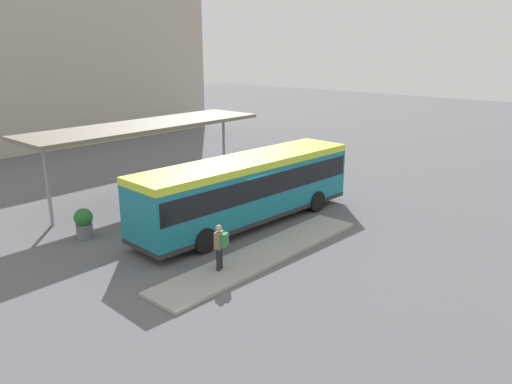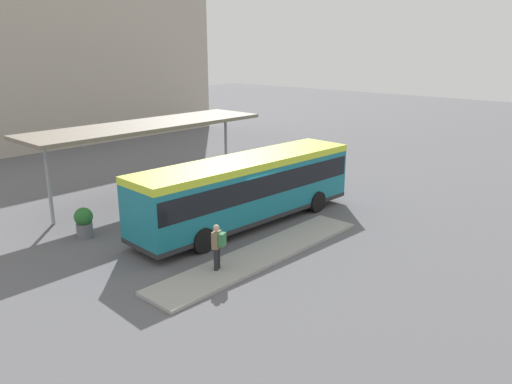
% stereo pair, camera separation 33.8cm
% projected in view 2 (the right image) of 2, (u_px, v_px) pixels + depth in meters
% --- Properties ---
extents(ground_plane, '(120.00, 120.00, 0.00)m').
position_uv_depth(ground_plane, '(248.00, 223.00, 22.19)').
color(ground_plane, '#5B5B60').
extents(curb_island, '(10.03, 1.80, 0.12)m').
position_uv_depth(curb_island, '(262.00, 254.00, 18.76)').
color(curb_island, '#9E9E99').
rests_on(curb_island, ground_plane).
extents(city_bus, '(11.26, 2.97, 2.95)m').
position_uv_depth(city_bus, '(248.00, 186.00, 21.71)').
color(city_bus, '#197284').
rests_on(city_bus, ground_plane).
extents(pedestrian_waiting, '(0.48, 0.52, 1.65)m').
position_uv_depth(pedestrian_waiting, '(218.00, 244.00, 17.10)').
color(pedestrian_waiting, '#232328').
rests_on(pedestrian_waiting, curb_island).
extents(bicycle_blue, '(0.48, 1.68, 0.72)m').
position_uv_depth(bicycle_blue, '(302.00, 170.00, 30.08)').
color(bicycle_blue, black).
rests_on(bicycle_blue, ground_plane).
extents(bicycle_green, '(0.48, 1.69, 0.73)m').
position_uv_depth(bicycle_green, '(287.00, 169.00, 30.41)').
color(bicycle_green, black).
rests_on(bicycle_green, ground_plane).
extents(bicycle_yellow, '(0.48, 1.78, 0.77)m').
position_uv_depth(bicycle_yellow, '(280.00, 165.00, 31.20)').
color(bicycle_yellow, black).
rests_on(bicycle_yellow, ground_plane).
extents(bicycle_orange, '(0.48, 1.57, 0.68)m').
position_uv_depth(bicycle_orange, '(269.00, 164.00, 31.71)').
color(bicycle_orange, black).
rests_on(bicycle_orange, ground_plane).
extents(station_shelter, '(12.58, 3.41, 3.87)m').
position_uv_depth(station_shelter, '(148.00, 126.00, 24.82)').
color(station_shelter, '#706656').
rests_on(station_shelter, ground_plane).
extents(potted_planter_near_shelter, '(0.75, 0.75, 1.27)m').
position_uv_depth(potted_planter_near_shelter, '(84.00, 222.00, 20.41)').
color(potted_planter_near_shelter, slate).
rests_on(potted_planter_near_shelter, ground_plane).
extents(potted_planter_far_side, '(0.92, 0.92, 1.26)m').
position_uv_depth(potted_planter_far_side, '(175.00, 198.00, 23.72)').
color(potted_planter_far_side, slate).
rests_on(potted_planter_far_side, ground_plane).
extents(station_building, '(26.13, 15.26, 11.85)m').
position_uv_depth(station_building, '(34.00, 66.00, 42.59)').
color(station_building, '#B2A899').
rests_on(station_building, ground_plane).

